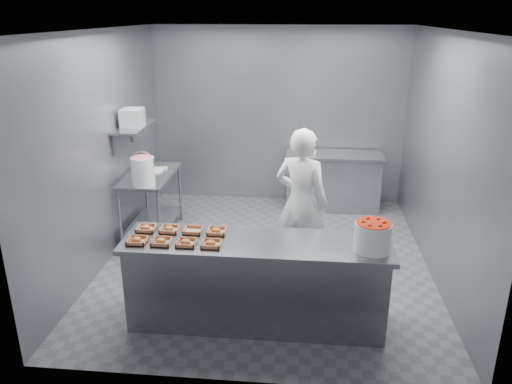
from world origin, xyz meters
TOP-DOWN VIEW (x-y plane):
  - floor at (0.00, 0.00)m, footprint 4.50×4.50m
  - ceiling at (0.00, 0.00)m, footprint 4.50×4.50m
  - wall_back at (0.00, 2.25)m, footprint 4.00×0.04m
  - wall_left at (-2.00, 0.00)m, footprint 0.04×4.50m
  - wall_right at (2.00, 0.00)m, footprint 0.04×4.50m
  - service_counter at (0.00, -1.35)m, footprint 2.60×0.70m
  - prep_table at (-1.65, 0.60)m, footprint 0.60×1.20m
  - back_counter at (0.90, 1.90)m, footprint 1.50×0.60m
  - wall_shelf at (-1.82, 0.60)m, footprint 0.35×0.90m
  - tray_0 at (-1.13, -1.49)m, footprint 0.19×0.18m
  - tray_1 at (-0.89, -1.49)m, footprint 0.19×0.18m
  - tray_2 at (-0.65, -1.49)m, footprint 0.19×0.18m
  - tray_3 at (-0.41, -1.49)m, footprint 0.19×0.18m
  - tray_4 at (-1.13, -1.21)m, footprint 0.19×0.18m
  - tray_5 at (-0.89, -1.21)m, footprint 0.19×0.18m
  - tray_6 at (-0.65, -1.21)m, footprint 0.19×0.18m
  - tray_7 at (-0.41, -1.21)m, footprint 0.19×0.18m
  - worker at (0.42, -0.24)m, footprint 0.76×0.63m
  - strawberry_tub at (1.08, -1.44)m, footprint 0.34×0.34m
  - glaze_bucket at (-1.59, 0.16)m, footprint 0.30×0.29m
  - bucket_lid at (-1.65, 0.75)m, footprint 0.32×0.32m
  - rag at (-1.55, 0.86)m, footprint 0.16×0.15m
  - appliance at (-1.82, 0.58)m, footprint 0.29×0.32m
  - paper_stack at (0.44, 1.90)m, footprint 0.34×0.29m

SIDE VIEW (x-z plane):
  - floor at x=0.00m, z-range 0.00..0.00m
  - back_counter at x=0.90m, z-range 0.00..0.90m
  - service_counter at x=0.00m, z-range 0.00..0.90m
  - prep_table at x=-1.65m, z-range 0.14..1.04m
  - worker at x=0.42m, z-range 0.00..1.77m
  - rag at x=-1.55m, z-range 0.90..0.92m
  - bucket_lid at x=-1.65m, z-range 0.90..0.92m
  - tray_6 at x=-0.65m, z-range 0.90..0.94m
  - tray_0 at x=-1.13m, z-range 0.89..0.95m
  - tray_1 at x=-0.89m, z-range 0.89..0.95m
  - tray_2 at x=-0.65m, z-range 0.89..0.95m
  - tray_3 at x=-0.41m, z-range 0.89..0.95m
  - tray_4 at x=-1.13m, z-range 0.89..0.95m
  - tray_5 at x=-0.89m, z-range 0.89..0.95m
  - tray_7 at x=-0.41m, z-range 0.89..0.95m
  - paper_stack at x=0.44m, z-range 0.90..0.96m
  - strawberry_tub at x=1.08m, z-range 0.91..1.19m
  - glaze_bucket at x=-1.59m, z-range 0.87..1.31m
  - wall_back at x=0.00m, z-range 0.00..2.80m
  - wall_left at x=-2.00m, z-range 0.00..2.80m
  - wall_right at x=2.00m, z-range 0.00..2.80m
  - wall_shelf at x=-1.82m, z-range 1.54..1.56m
  - appliance at x=-1.82m, z-range 1.56..1.80m
  - ceiling at x=0.00m, z-range 2.80..2.80m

